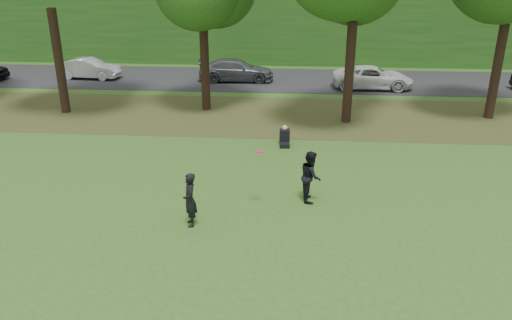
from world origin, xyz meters
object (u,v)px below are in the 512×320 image
at_px(player_right, 311,176).
at_px(seated_person, 285,138).
at_px(player_left, 190,200).
at_px(frisbee, 259,152).

relative_size(player_right, seated_person, 1.98).
distance_m(player_left, seated_person, 7.46).
bearing_deg(frisbee, player_right, 23.78).
relative_size(player_left, frisbee, 4.55).
distance_m(player_left, player_right, 3.97).
bearing_deg(player_right, seated_person, 7.09).
height_order(frisbee, seated_person, frisbee).
height_order(player_right, frisbee, frisbee).
distance_m(player_right, seated_person, 5.18).
bearing_deg(player_right, player_left, 115.59).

